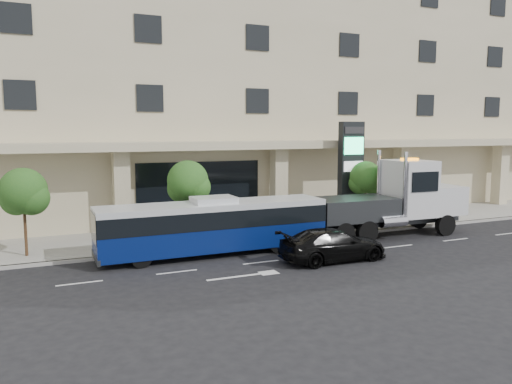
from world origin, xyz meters
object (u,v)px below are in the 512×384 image
Objects in this scene: signage_pylon at (351,172)px; city_bus at (214,225)px; tow_truck at (394,201)px; black_sedan at (333,245)px.

city_bus is at bearing -160.45° from signage_pylon.
tow_truck is 2.06× the size of black_sedan.
black_sedan is 0.81× the size of signage_pylon.
tow_truck is (11.11, 0.10, 0.56)m from city_bus.
black_sedan is at bearing -35.39° from city_bus.
city_bus is at bearing 54.79° from black_sedan.
black_sedan is 9.62m from signage_pylon.
signage_pylon is at bearing 100.44° from tow_truck.
tow_truck is at bearing -61.30° from black_sedan.
tow_truck reaches higher than black_sedan.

